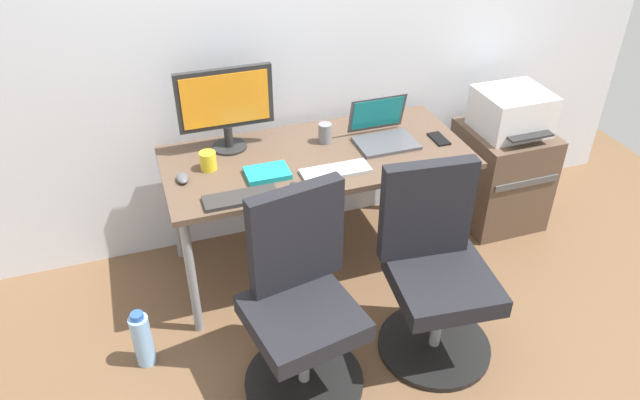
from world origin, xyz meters
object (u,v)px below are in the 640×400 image
open_laptop (382,131)px  coffee_mug (208,161)px  water_bottle_on_floor (142,339)px  desktop_monitor (225,104)px  office_chair_left (301,306)px  side_cabinet (499,175)px  printer (512,111)px  office_chair_right (435,274)px

open_laptop → coffee_mug: 0.92m
water_bottle_on_floor → desktop_monitor: desktop_monitor is taller
water_bottle_on_floor → coffee_mug: coffee_mug is taller
office_chair_left → water_bottle_on_floor: (-0.68, 0.30, -0.28)m
water_bottle_on_floor → side_cabinet: bearing=13.1°
water_bottle_on_floor → printer: bearing=13.1°
side_cabinet → printer: (0.00, -0.00, 0.42)m
water_bottle_on_floor → office_chair_right: bearing=-12.7°
side_cabinet → water_bottle_on_floor: bearing=-166.9°
office_chair_right → side_cabinet: 1.19m
open_laptop → water_bottle_on_floor: bearing=-161.0°
open_laptop → office_chair_right: bearing=-94.0°
office_chair_left → water_bottle_on_floor: office_chair_left is taller
side_cabinet → desktop_monitor: desktop_monitor is taller
office_chair_left → water_bottle_on_floor: bearing=156.2°
desktop_monitor → open_laptop: desktop_monitor is taller
office_chair_right → open_laptop: bearing=86.0°
open_laptop → coffee_mug: bearing=180.0°
desktop_monitor → office_chair_right: bearing=-52.4°
office_chair_left → open_laptop: 1.09m
office_chair_right → open_laptop: 0.84m
coffee_mug → side_cabinet: bearing=1.2°
office_chair_left → office_chair_right: (0.64, 0.00, 0.00)m
side_cabinet → water_bottle_on_floor: 2.25m
coffee_mug → open_laptop: bearing=-0.0°
desktop_monitor → open_laptop: (0.78, -0.18, -0.20)m
office_chair_right → water_bottle_on_floor: bearing=167.3°
open_laptop → coffee_mug: (-0.92, 0.00, -0.01)m
office_chair_left → desktop_monitor: bearing=95.3°
open_laptop → side_cabinet: bearing=2.7°
desktop_monitor → open_laptop: size_ratio=1.55×
open_laptop → desktop_monitor: bearing=167.3°
office_chair_left → open_laptop: (0.69, 0.77, 0.34)m
desktop_monitor → water_bottle_on_floor: bearing=-132.3°
water_bottle_on_floor → open_laptop: 1.57m
printer → water_bottle_on_floor: bearing=-166.9°
office_chair_right → side_cabinet: bearing=42.8°
water_bottle_on_floor → office_chair_left: bearing=-23.8°
office_chair_left → side_cabinet: size_ratio=1.55×
water_bottle_on_floor → desktop_monitor: bearing=47.7°
office_chair_left → side_cabinet: 1.72m
water_bottle_on_floor → coffee_mug: size_ratio=3.37×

